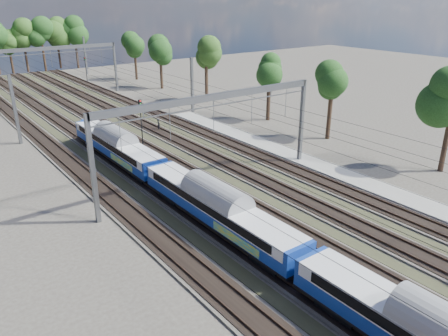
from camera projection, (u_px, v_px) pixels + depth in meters
track_bed at (142, 146)px, 52.86m from camera, size 21.00×130.00×0.34m
platform at (380, 189)px, 40.92m from camera, size 3.00×70.00×0.30m
catenary at (114, 84)px, 56.46m from camera, size 25.65×130.00×9.00m
tree_belt at (59, 44)px, 89.70m from camera, size 38.95×101.41×11.45m
emu_train at (219, 204)px, 33.18m from camera, size 2.63×55.75×3.85m
worker at (159, 125)px, 58.90m from camera, size 0.51×0.67×1.65m
signal_near at (141, 117)px, 51.62m from camera, size 0.40×0.37×5.77m
signal_far at (86, 66)px, 91.09m from camera, size 0.36×0.33×5.18m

